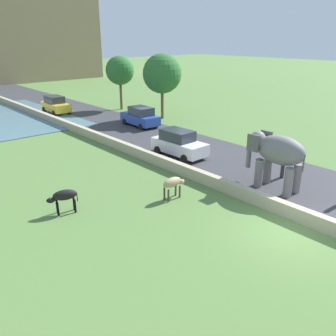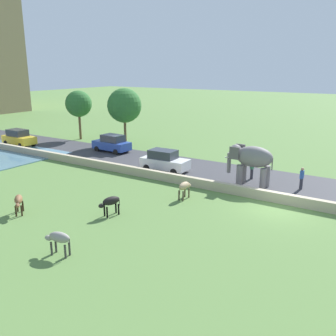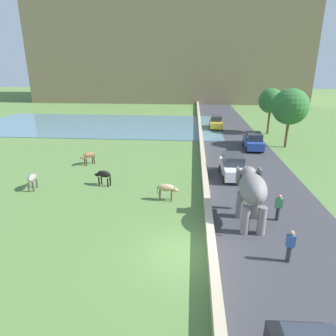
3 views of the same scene
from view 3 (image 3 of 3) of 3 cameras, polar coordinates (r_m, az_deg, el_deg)
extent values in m
plane|color=#567A3D|center=(14.50, 3.38, -16.11)|extent=(220.00, 220.00, 0.00)
cube|color=#38383D|center=(33.27, 13.00, 4.12)|extent=(7.00, 120.00, 0.06)
cube|color=tan|center=(30.93, 6.54, 3.95)|extent=(0.40, 110.00, 0.67)
cube|color=slate|center=(45.87, -13.44, 8.15)|extent=(36.00, 18.00, 0.08)
cube|color=#897556|center=(83.00, 0.54, 22.80)|extent=(64.00, 28.00, 27.40)
ellipsoid|color=slate|center=(16.23, 16.02, -3.81)|extent=(1.42, 2.71, 1.50)
cylinder|color=slate|center=(17.52, 13.70, -7.02)|extent=(0.44, 0.44, 1.60)
cylinder|color=slate|center=(17.68, 16.41, -7.03)|extent=(0.44, 0.44, 1.60)
cylinder|color=slate|center=(15.98, 14.65, -9.77)|extent=(0.44, 0.44, 1.60)
cylinder|color=slate|center=(16.16, 17.62, -9.74)|extent=(0.44, 0.44, 1.60)
ellipsoid|color=slate|center=(17.46, 15.21, -1.44)|extent=(1.01, 0.91, 1.10)
cube|color=#575454|center=(17.21, 13.34, -1.44)|extent=(0.12, 0.70, 0.90)
cube|color=#575454|center=(17.45, 17.24, -1.52)|extent=(0.12, 0.70, 0.90)
cylinder|color=slate|center=(18.21, 14.72, -3.54)|extent=(0.28, 0.28, 1.50)
cone|color=silver|center=(17.94, 14.18, -2.29)|extent=(0.12, 0.56, 0.17)
cone|color=silver|center=(18.02, 15.56, -2.31)|extent=(0.12, 0.56, 0.17)
cylinder|color=#575454|center=(15.19, 16.84, -6.96)|extent=(0.08, 0.08, 0.90)
cylinder|color=#33333D|center=(17.98, 20.37, -8.35)|extent=(0.22, 0.22, 0.85)
cube|color=#388451|center=(17.68, 20.63, -6.32)|extent=(0.36, 0.22, 0.56)
sphere|color=tan|center=(17.53, 20.78, -5.17)|extent=(0.22, 0.22, 0.22)
cylinder|color=#33333D|center=(14.69, 22.24, -15.17)|extent=(0.22, 0.22, 0.85)
cube|color=#2D569E|center=(14.32, 22.60, -12.82)|extent=(0.36, 0.22, 0.56)
sphere|color=tan|center=(14.13, 22.80, -11.47)|extent=(0.22, 0.22, 0.22)
cube|color=#2D4CA8|center=(32.39, 16.09, 4.68)|extent=(1.85, 4.06, 0.80)
cube|color=#2D333D|center=(32.03, 16.27, 5.89)|extent=(1.53, 2.25, 0.70)
cylinder|color=black|center=(33.61, 14.35, 4.64)|extent=(0.20, 0.61, 0.60)
cylinder|color=black|center=(33.86, 17.06, 4.50)|extent=(0.20, 0.61, 0.60)
cylinder|color=black|center=(31.12, 14.91, 3.45)|extent=(0.20, 0.61, 0.60)
cylinder|color=black|center=(31.39, 17.83, 3.31)|extent=(0.20, 0.61, 0.60)
cube|color=white|center=(23.75, 12.39, -0.15)|extent=(1.83, 4.05, 0.80)
cube|color=#2D333D|center=(23.71, 12.45, 1.72)|extent=(1.52, 2.25, 0.70)
cylinder|color=black|center=(22.84, 14.82, -2.20)|extent=(0.20, 0.61, 0.60)
cylinder|color=black|center=(22.56, 10.80, -2.16)|extent=(0.20, 0.61, 0.60)
cylinder|color=black|center=(25.24, 13.69, -0.07)|extent=(0.20, 0.61, 0.60)
cylinder|color=black|center=(24.98, 10.05, 0.00)|extent=(0.20, 0.61, 0.60)
cube|color=gold|center=(42.25, 9.21, 8.43)|extent=(1.78, 4.03, 0.80)
cube|color=#2D333D|center=(42.32, 9.25, 9.47)|extent=(1.49, 2.23, 0.70)
cylinder|color=black|center=(41.11, 10.40, 7.50)|extent=(0.19, 0.60, 0.60)
cylinder|color=black|center=(41.01, 8.14, 7.59)|extent=(0.19, 0.60, 0.60)
cylinder|color=black|center=(43.65, 10.17, 8.18)|extent=(0.19, 0.60, 0.60)
cylinder|color=black|center=(43.56, 8.03, 8.27)|extent=(0.19, 0.60, 0.60)
ellipsoid|color=gray|center=(22.92, -24.83, -1.71)|extent=(0.63, 1.16, 0.50)
cylinder|color=#373533|center=(23.51, -24.71, -2.70)|extent=(0.10, 0.10, 0.65)
cylinder|color=#373533|center=(23.41, -23.99, -2.69)|extent=(0.10, 0.10, 0.65)
cylinder|color=#373533|center=(22.83, -25.29, -3.41)|extent=(0.10, 0.10, 0.65)
cylinder|color=#373533|center=(22.73, -24.56, -3.40)|extent=(0.10, 0.10, 0.65)
ellipsoid|color=gray|center=(23.53, -24.31, -1.51)|extent=(0.31, 0.44, 0.26)
cone|color=beige|center=(23.51, -24.57, -1.13)|extent=(0.04, 0.04, 0.12)
cone|color=beige|center=(23.45, -24.16, -1.11)|extent=(0.04, 0.04, 0.12)
cylinder|color=#373533|center=(22.52, -25.18, -2.67)|extent=(0.04, 0.04, 0.45)
ellipsoid|color=black|center=(22.02, -12.23, -1.13)|extent=(1.18, 0.76, 0.50)
cylinder|color=black|center=(22.32, -13.16, -2.50)|extent=(0.10, 0.10, 0.65)
cylinder|color=black|center=(22.55, -12.71, -2.24)|extent=(0.10, 0.10, 0.65)
cylinder|color=black|center=(21.89, -11.53, -2.81)|extent=(0.10, 0.10, 0.65)
cylinder|color=black|center=(22.13, -11.08, -2.54)|extent=(0.10, 0.10, 0.65)
ellipsoid|color=black|center=(22.43, -13.53, -1.26)|extent=(0.46, 0.35, 0.26)
cone|color=beige|center=(22.30, -13.70, -0.93)|extent=(0.04, 0.04, 0.12)
cone|color=beige|center=(22.44, -13.43, -0.78)|extent=(0.04, 0.04, 0.12)
cylinder|color=black|center=(21.79, -11.03, -1.82)|extent=(0.04, 0.04, 0.45)
ellipsoid|color=brown|center=(27.14, -15.01, 2.50)|extent=(1.06, 1.11, 0.50)
cylinder|color=#302014|center=(27.00, -15.46, 1.10)|extent=(0.10, 0.10, 0.65)
cylinder|color=#302014|center=(27.26, -15.77, 1.24)|extent=(0.10, 0.10, 0.65)
cylinder|color=#302014|center=(27.35, -14.05, 1.45)|extent=(0.10, 0.10, 0.65)
cylinder|color=#302014|center=(27.60, -14.37, 1.59)|extent=(0.10, 0.10, 0.65)
ellipsoid|color=brown|center=(26.90, -16.15, 1.92)|extent=(0.45, 0.46, 0.26)
cone|color=beige|center=(26.78, -16.10, 2.22)|extent=(0.04, 0.04, 0.12)
cone|color=beige|center=(26.93, -16.28, 2.30)|extent=(0.04, 0.04, 0.12)
cylinder|color=#302014|center=(27.44, -13.99, 2.33)|extent=(0.04, 0.04, 0.45)
ellipsoid|color=tan|center=(19.16, -0.47, -3.78)|extent=(1.10, 0.45, 0.50)
cylinder|color=#493D2C|center=(19.51, 0.71, -5.20)|extent=(0.10, 0.10, 0.65)
cylinder|color=#493D2C|center=(19.23, 0.65, -5.58)|extent=(0.10, 0.10, 0.65)
cylinder|color=#493D2C|center=(19.56, -1.55, -5.13)|extent=(0.10, 0.10, 0.65)
cylinder|color=#493D2C|center=(19.29, -1.65, -5.50)|extent=(0.10, 0.10, 0.65)
ellipsoid|color=tan|center=(19.18, 1.42, -4.25)|extent=(0.40, 0.24, 0.26)
cone|color=beige|center=(19.20, 1.44, -3.68)|extent=(0.04, 0.04, 0.12)
cone|color=beige|center=(19.03, 1.41, -3.89)|extent=(0.04, 0.04, 0.12)
cylinder|color=#493D2C|center=(19.29, -2.07, -4.28)|extent=(0.04, 0.04, 0.45)
cylinder|color=brown|center=(34.22, 21.92, 6.21)|extent=(0.28, 0.28, 3.04)
sphere|color=#2D662D|center=(33.77, 22.52, 10.89)|extent=(3.74, 3.74, 3.74)
cylinder|color=brown|center=(40.40, 18.83, 8.44)|extent=(0.28, 0.28, 3.15)
sphere|color=#2D662D|center=(40.04, 19.24, 12.17)|extent=(3.09, 3.09, 3.09)
camera|label=1|loc=(13.70, -61.67, 6.67)|focal=37.61mm
camera|label=2|loc=(22.28, -70.29, 6.71)|focal=39.30mm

